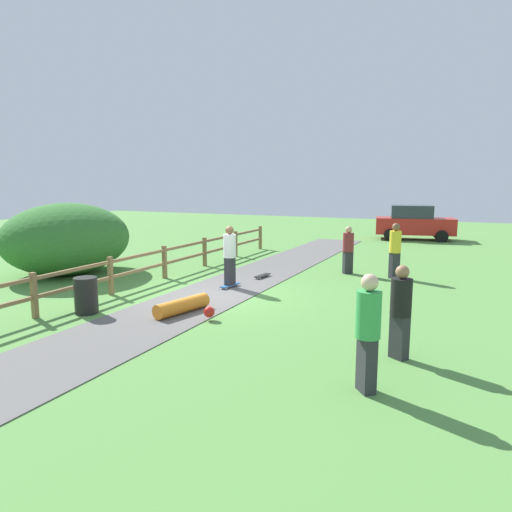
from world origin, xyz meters
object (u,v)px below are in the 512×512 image
skater_riding (230,253)px  bystander_yellow (395,248)px  skateboard_loose (262,275)px  skater_fallen (184,306)px  bystander_maroon (348,248)px  trash_bin (86,295)px  bush_large (67,239)px  bystander_green (368,327)px  bystander_black (401,308)px  parked_car_red (414,222)px

skater_riding → bystander_yellow: 5.63m
bystander_yellow → skateboard_loose: bearing=-155.2°
skater_fallen → bystander_maroon: (2.34, 6.77, 0.72)m
skater_fallen → bystander_maroon: size_ratio=0.97×
skateboard_loose → bystander_yellow: size_ratio=0.44×
trash_bin → skateboard_loose: 6.13m
bush_large → skateboard_loose: (6.50, 2.20, -1.15)m
bush_large → skater_fallen: bush_large is taller
skater_fallen → skateboard_loose: skater_fallen is taller
skateboard_loose → bush_large: bearing=-161.3°
skateboard_loose → bystander_green: bearing=-55.2°
skateboard_loose → bystander_black: bystander_black is taller
bush_large → skater_riding: (6.22, 0.42, -0.17)m
skater_riding → skater_fallen: 3.14m
bystander_black → bystander_yellow: (-1.23, 7.42, 0.07)m
bystander_black → bystander_yellow: bystander_yellow is taller
skater_fallen → parked_car_red: parked_car_red is taller
trash_bin → skateboard_loose: (2.16, 5.73, -0.36)m
bystander_maroon → parked_car_red: (0.89, 11.33, 0.04)m
trash_bin → bystander_black: size_ratio=0.52×
skater_riding → skateboard_loose: 2.06m
skater_riding → skater_fallen: skater_riding is taller
skateboard_loose → bystander_black: 7.69m
bush_large → bystander_black: bush_large is taller
bystander_maroon → bush_large: bearing=-154.8°
bush_large → skater_riding: 6.23m
trash_bin → skater_fallen: (2.22, 0.95, -0.25)m
trash_bin → skater_fallen: bearing=23.2°
bystander_green → bystander_maroon: bearing=105.8°
skater_riding → bystander_yellow: bearing=40.3°
trash_bin → bystander_yellow: size_ratio=0.49×
bush_large → bystander_green: (11.49, -4.99, -0.21)m
skater_fallen → parked_car_red: (3.23, 18.10, 0.76)m
trash_bin → bystander_black: 7.42m
trash_bin → bystander_maroon: bearing=59.5°
trash_bin → bystander_yellow: bearing=50.9°
skateboard_loose → bystander_maroon: bearing=39.7°
skater_riding → bystander_black: (5.52, -3.77, -0.11)m
bystander_maroon → skater_riding: bearing=-125.3°
bush_large → skater_riding: bearing=3.8°
bystander_yellow → parked_car_red: size_ratio=0.42×
trash_bin → skater_riding: size_ratio=0.48×
bystander_yellow → parked_car_red: bearing=93.6°
bystander_yellow → bush_large: bearing=-158.9°
bystander_green → skater_fallen: bearing=154.0°
bush_large → bystander_green: bearing=-23.5°
bystander_maroon → parked_car_red: parked_car_red is taller
skater_fallen → parked_car_red: size_ratio=0.37×
bystander_green → bystander_black: bystander_green is taller
skateboard_loose → bystander_maroon: (2.40, 1.99, 0.83)m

